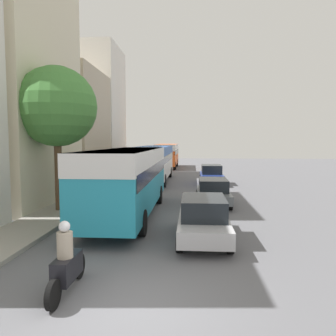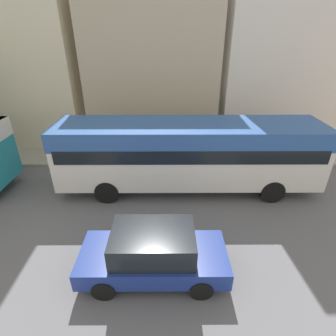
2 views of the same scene
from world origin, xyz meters
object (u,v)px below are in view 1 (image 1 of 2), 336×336
bus_lead (129,173)px  bus_third_in_line (167,153)px  bus_following (154,159)px  car_far_curb (203,218)px  motorcycle_behind_lead (66,264)px  car_crossing (211,174)px  car_distant (213,191)px  pedestrian_near_curb (97,179)px

bus_lead → bus_third_in_line: size_ratio=1.11×
bus_following → car_far_curb: bearing=-77.5°
bus_third_in_line → motorcycle_behind_lead: 35.71m
car_crossing → car_distant: (-0.42, -8.70, -0.06)m
bus_third_in_line → motorcycle_behind_lead: (0.36, -35.68, -1.34)m
bus_following → car_far_curb: 17.14m
pedestrian_near_curb → car_far_curb: bearing=-56.3°
motorcycle_behind_lead → car_far_curb: 5.44m
bus_lead → bus_third_in_line: bearing=90.6°
car_crossing → car_distant: size_ratio=0.98×
car_distant → motorcycle_behind_lead: bearing=-110.4°
bus_following → car_far_curb: size_ratio=2.67×
car_distant → bus_following: bearing=114.0°
bus_third_in_line → car_far_curb: size_ratio=2.23×
car_crossing → pedestrian_near_curb: (-8.03, -5.10, 0.16)m
bus_lead → pedestrian_near_curb: 7.60m
car_far_curb → bus_lead: bearing=-46.7°
bus_following → motorcycle_behind_lead: size_ratio=5.02×
motorcycle_behind_lead → car_far_curb: motorcycle_behind_lead is taller
car_far_curb → bus_following: bearing=-77.5°
bus_lead → bus_following: bearing=91.5°
bus_lead → pedestrian_near_curb: bus_lead is taller
bus_third_in_line → bus_lead: bearing=-89.4°
bus_third_in_line → car_crossing: bearing=-73.1°
bus_following → car_distant: 11.07m
bus_third_in_line → car_crossing: size_ratio=2.22×
car_distant → bus_third_in_line: bearing=100.2°
bus_third_in_line → car_far_curb: 31.60m
bus_third_in_line → car_distant: 25.14m
car_far_curb → car_distant: bearing=-96.6°
car_crossing → motorcycle_behind_lead: bearing=77.1°
bus_third_in_line → car_far_curb: bus_third_in_line is taller
bus_following → bus_third_in_line: bus_third_in_line is taller
bus_third_in_line → motorcycle_behind_lead: bus_third_in_line is taller
pedestrian_near_curb → bus_third_in_line: bearing=81.5°
motorcycle_behind_lead → car_crossing: motorcycle_behind_lead is taller
bus_third_in_line → pedestrian_near_curb: bus_third_in_line is taller
bus_lead → bus_following: (-0.33, 13.13, -0.05)m
bus_following → bus_third_in_line: (0.03, 14.67, 0.02)m
bus_lead → motorcycle_behind_lead: bearing=-89.6°
car_crossing → pedestrian_near_curb: bearing=32.4°
bus_third_in_line → car_crossing: (4.86, -16.02, -1.20)m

